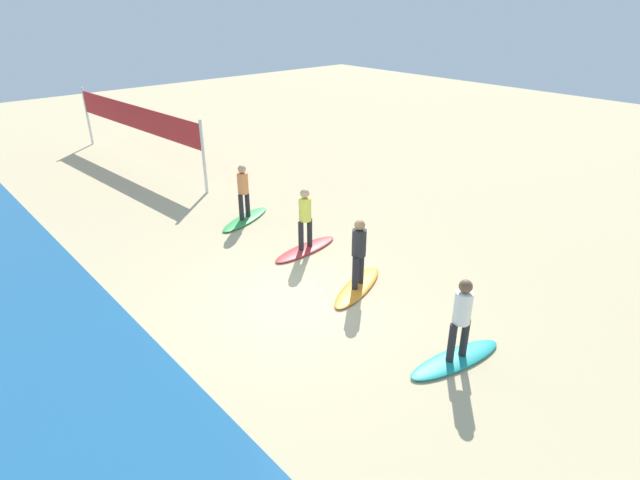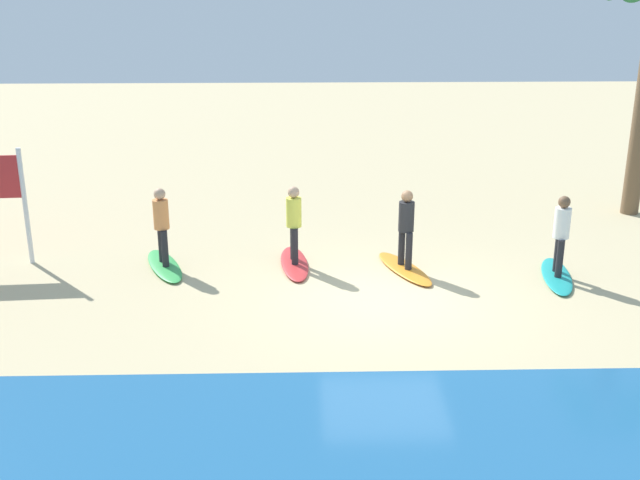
% 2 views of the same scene
% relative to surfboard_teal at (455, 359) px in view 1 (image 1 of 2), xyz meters
% --- Properties ---
extents(ground_plane, '(60.00, 60.00, 0.00)m').
position_rel_surfboard_teal_xyz_m(ground_plane, '(3.56, 0.92, -0.04)').
color(ground_plane, '#CCB789').
extents(surfboard_teal, '(0.92, 2.17, 0.09)m').
position_rel_surfboard_teal_xyz_m(surfboard_teal, '(0.00, 0.00, 0.00)').
color(surfboard_teal, teal).
rests_on(surfboard_teal, ground).
extents(surfer_teal, '(0.32, 0.45, 1.64)m').
position_rel_surfboard_teal_xyz_m(surfer_teal, '(-0.00, -0.00, 0.99)').
color(surfer_teal, '#232328').
rests_on(surfer_teal, surfboard_teal).
extents(surfboard_orange, '(1.26, 2.16, 0.09)m').
position_rel_surfboard_teal_xyz_m(surfboard_orange, '(3.04, -0.50, 0.00)').
color(surfboard_orange, orange).
rests_on(surfboard_orange, ground).
extents(surfer_orange, '(0.32, 0.44, 1.64)m').
position_rel_surfboard_teal_xyz_m(surfer_orange, '(3.04, -0.50, 0.99)').
color(surfer_orange, '#232328').
rests_on(surfer_orange, surfboard_orange).
extents(surfboard_red, '(0.75, 2.14, 0.09)m').
position_rel_surfboard_teal_xyz_m(surfboard_red, '(5.34, -0.86, 0.00)').
color(surfboard_red, red).
rests_on(surfboard_red, ground).
extents(surfer_red, '(0.32, 0.46, 1.64)m').
position_rel_surfboard_teal_xyz_m(surfer_red, '(5.34, -0.86, 0.99)').
color(surfer_red, '#232328').
rests_on(surfer_red, surfboard_red).
extents(surfboard_green, '(1.28, 2.16, 0.09)m').
position_rel_surfboard_teal_xyz_m(surfboard_green, '(8.07, -0.80, 0.00)').
color(surfboard_green, green).
rests_on(surfboard_green, ground).
extents(surfer_green, '(0.32, 0.44, 1.64)m').
position_rel_surfboard_teal_xyz_m(surfer_green, '(8.07, -0.80, 0.99)').
color(surfer_green, '#232328').
rests_on(surfer_green, surfboard_green).
extents(volleyball_net, '(9.08, 0.73, 2.50)m').
position_rel_surfboard_teal_xyz_m(volleyball_net, '(15.44, -0.86, 1.74)').
color(volleyball_net, silver).
rests_on(volleyball_net, ground).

